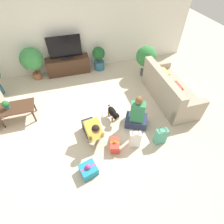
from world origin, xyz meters
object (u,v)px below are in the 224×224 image
object	(u,v)px
sofa_right	(169,90)
dog	(113,113)
tv_console	(68,66)
person_kneeling	(92,129)
tv	(65,49)
gift_bag_a	(161,136)
gift_box_a	(115,145)
gift_box_b	(89,170)
potted_plant_corner_right	(146,57)
tabletop_plant	(6,105)
potted_plant_back_right	(99,57)
person_sitting	(137,116)
gift_bag_b	(135,139)
potted_plant_back_left	(32,60)
coffee_table	(16,109)

from	to	relation	value
sofa_right	dog	distance (m)	1.75
tv_console	person_kneeling	world-z (taller)	person_kneeling
tv	gift_bag_a	bearing A→B (deg)	-64.12
person_kneeling	dog	world-z (taller)	person_kneeling
tv	gift_box_a	world-z (taller)	tv
person_kneeling	gift_box_a	bearing A→B (deg)	-54.19
sofa_right	gift_box_b	world-z (taller)	sofa_right
potted_plant_corner_right	gift_bag_a	distance (m)	2.76
dog	tabletop_plant	size ratio (longest dim) A/B	2.58
sofa_right	potted_plant_corner_right	size ratio (longest dim) A/B	1.98
potted_plant_back_right	gift_box_b	xyz separation A→B (m)	(-1.08, -3.68, -0.33)
sofa_right	gift_box_a	distance (m)	2.26
person_kneeling	person_sitting	distance (m)	1.11
potted_plant_back_right	person_kneeling	world-z (taller)	potted_plant_back_right
sofa_right	potted_plant_corner_right	xyz separation A→B (m)	(-0.15, 1.33, 0.33)
potted_plant_corner_right	tabletop_plant	xyz separation A→B (m)	(-4.03, -0.98, -0.10)
potted_plant_corner_right	dog	xyz separation A→B (m)	(-1.56, -1.67, -0.41)
potted_plant_back_right	tabletop_plant	size ratio (longest dim) A/B	3.56
person_kneeling	gift_bag_b	distance (m)	0.98
potted_plant_corner_right	gift_bag_b	world-z (taller)	potted_plant_corner_right
person_sitting	dog	distance (m)	0.60
potted_plant_back_left	gift_bag_a	world-z (taller)	potted_plant_back_left
tv_console	person_kneeling	bearing A→B (deg)	-85.58
dog	tabletop_plant	distance (m)	2.58
person_sitting	gift_box_b	bearing A→B (deg)	60.19
coffee_table	gift_bag_b	bearing A→B (deg)	-31.71
potted_plant_back_left	potted_plant_corner_right	world-z (taller)	potted_plant_back_left
person_kneeling	sofa_right	bearing A→B (deg)	9.38
sofa_right	tabletop_plant	distance (m)	4.20
sofa_right	dog	world-z (taller)	sofa_right
potted_plant_corner_right	tabletop_plant	bearing A→B (deg)	-166.35
potted_plant_corner_right	gift_box_b	xyz separation A→B (m)	(-2.44, -2.91, -0.54)
coffee_table	gift_box_a	world-z (taller)	coffee_table
person_kneeling	gift_bag_a	distance (m)	1.55
potted_plant_back_left	person_kneeling	size ratio (longest dim) A/B	1.33
potted_plant_back_left	person_sitting	bearing A→B (deg)	-49.28
sofa_right	dog	xyz separation A→B (m)	(-1.71, -0.34, -0.08)
coffee_table	tabletop_plant	distance (m)	0.24
gift_bag_b	gift_box_b	bearing A→B (deg)	-162.27
tv_console	dog	size ratio (longest dim) A/B	2.41
coffee_table	tv	size ratio (longest dim) A/B	0.85
dog	gift_bag_b	world-z (taller)	gift_bag_b
coffee_table	gift_bag_b	world-z (taller)	gift_bag_b
person_kneeling	gift_box_b	distance (m)	0.88
gift_bag_a	gift_bag_b	world-z (taller)	gift_bag_b
potted_plant_back_left	potted_plant_corner_right	size ratio (longest dim) A/B	1.05
potted_plant_back_left	tabletop_plant	size ratio (longest dim) A/B	4.66
person_sitting	tv	bearing A→B (deg)	-38.17
tv	potted_plant_back_right	distance (m)	1.13
dog	gift_bag_a	world-z (taller)	gift_bag_a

